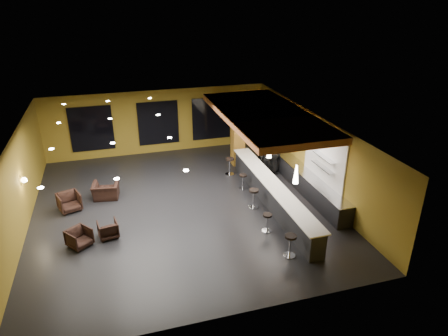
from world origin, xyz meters
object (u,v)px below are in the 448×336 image
object	(u,v)px
prep_counter	(309,185)
pendant_0	(296,174)
column	(238,132)
bar_counter	(272,195)
armchair_a	(79,238)
staff_c	(274,158)
pendant_2	(249,131)
bar_stool_0	(290,243)
staff_a	(267,161)
bar_stool_3	(243,180)
bar_stool_2	(254,196)
staff_b	(264,154)
bar_stool_4	(230,164)
pendant_1	(269,150)
bar_stool_1	(267,220)
armchair_c	(69,202)
armchair_b	(108,229)
armchair_d	(106,191)

from	to	relation	value
prep_counter	pendant_0	xyz separation A→B (m)	(-2.00, -2.50, 1.92)
column	bar_counter	bearing A→B (deg)	-90.00
armchair_a	staff_c	bearing A→B (deg)	-14.89
column	staff_c	size ratio (longest dim) A/B	2.15
pendant_2	bar_counter	bearing A→B (deg)	-90.00
pendant_0	pendant_2	world-z (taller)	same
armchair_a	bar_stool_0	distance (m)	7.40
staff_a	bar_stool_3	xyz separation A→B (m)	(-1.44, -0.77, -0.43)
staff_a	bar_stool_0	distance (m)	6.23
bar_stool_2	bar_stool_0	bearing A→B (deg)	-89.56
armchair_a	bar_stool_2	distance (m)	6.94
column	bar_stool_0	size ratio (longest dim) A/B	4.23
bar_stool_0	staff_b	bearing A→B (deg)	75.77
staff_c	bar_stool_4	xyz separation A→B (m)	(-2.11, 0.46, -0.26)
prep_counter	pendant_0	size ratio (longest dim) A/B	8.57
prep_counter	bar_stool_2	bearing A→B (deg)	-170.71
pendant_1	bar_stool_0	bearing A→B (deg)	-100.96
bar_stool_4	bar_stool_2	bearing A→B (deg)	-90.20
staff_c	bar_stool_3	size ratio (longest dim) A/B	2.27
staff_b	bar_stool_2	size ratio (longest dim) A/B	2.11
pendant_1	pendant_2	size ratio (longest dim) A/B	1.00
column	bar_stool_0	world-z (taller)	column
bar_counter	bar_stool_1	bearing A→B (deg)	-117.50
bar_stool_2	column	bearing A→B (deg)	80.15
armchair_a	prep_counter	bearing A→B (deg)	-30.14
staff_b	bar_stool_1	world-z (taller)	staff_b
bar_stool_0	bar_stool_1	distance (m)	1.68
column	bar_stool_2	size ratio (longest dim) A/B	4.18
pendant_2	bar_stool_1	world-z (taller)	pendant_2
pendant_2	armchair_a	xyz separation A→B (m)	(-7.67, -3.80, -2.01)
bar_counter	staff_b	xyz separation A→B (m)	(0.99, 3.49, 0.38)
bar_counter	prep_counter	bearing A→B (deg)	14.04
prep_counter	staff_c	world-z (taller)	staff_c
pendant_0	bar_stool_0	distance (m)	2.45
staff_c	bar_stool_2	bearing A→B (deg)	-119.54
column	armchair_c	xyz separation A→B (m)	(-8.15, -2.63, -1.36)
column	armchair_b	bearing A→B (deg)	-142.74
staff_b	prep_counter	bearing A→B (deg)	-53.76
pendant_1	armchair_a	size ratio (longest dim) A/B	0.93
armchair_a	bar_counter	bearing A→B (deg)	-31.85
armchair_d	bar_stool_4	distance (m)	5.97
bar_stool_2	prep_counter	bearing A→B (deg)	9.29
bar_stool_1	bar_stool_4	world-z (taller)	bar_stool_4
armchair_c	bar_stool_1	world-z (taller)	armchair_c
staff_a	bar_stool_1	world-z (taller)	staff_a
column	bar_stool_4	xyz separation A→B (m)	(-0.78, -1.13, -1.20)
bar_stool_4	bar_stool_3	bearing A→B (deg)	-85.88
pendant_2	armchair_c	bearing A→B (deg)	-172.80
pendant_0	bar_stool_4	size ratio (longest dim) A/B	0.81
armchair_d	bar_stool_3	world-z (taller)	bar_stool_3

